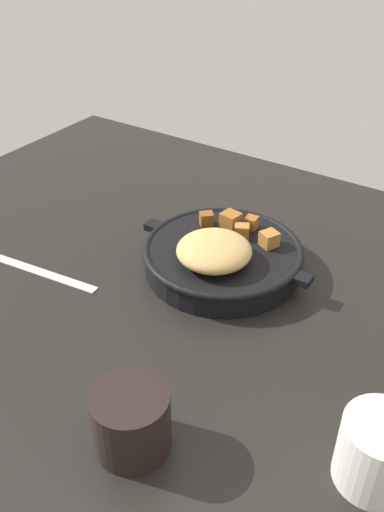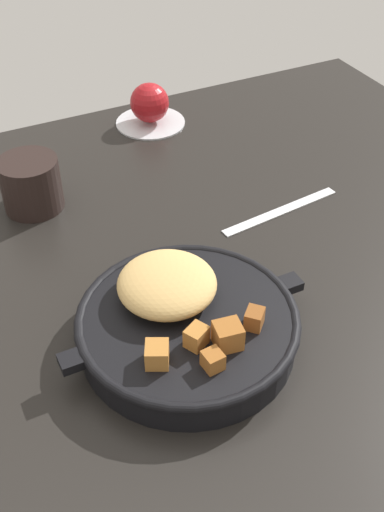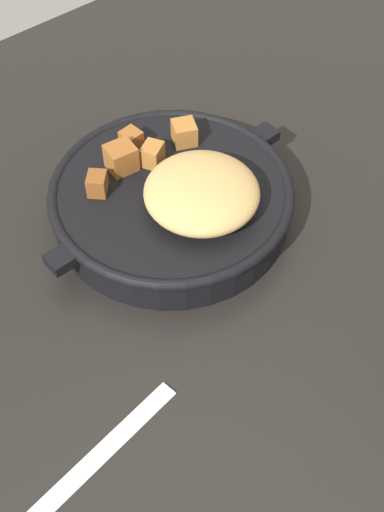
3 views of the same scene
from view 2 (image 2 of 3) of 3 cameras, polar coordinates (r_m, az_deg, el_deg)
The scene contains 6 objects.
ground_plane at distance 82.38cm, azimuth 0.69°, elevation -2.85°, with size 117.60×100.13×2.40cm, color black.
cast_iron_skillet at distance 72.18cm, azimuth -0.62°, elevation -5.92°, with size 30.03×25.67×8.14cm.
saucer_plate at distance 116.10cm, azimuth -3.79°, elevation 12.06°, with size 12.47×12.47×0.60cm, color #B7BABF.
red_apple at distance 114.37cm, azimuth -3.88°, elevation 13.72°, with size 6.92×6.92×6.92cm, color maroon.
butter_knife at distance 94.01cm, azimuth 8.06°, elevation 4.09°, with size 20.33×1.60×0.36cm, color silver.
coffee_mug_dark at distance 95.06cm, azimuth -14.42°, elevation 6.34°, with size 8.79×8.79×7.86cm, color black.
Camera 2 is at (-27.36, -53.43, 55.23)cm, focal length 44.06 mm.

